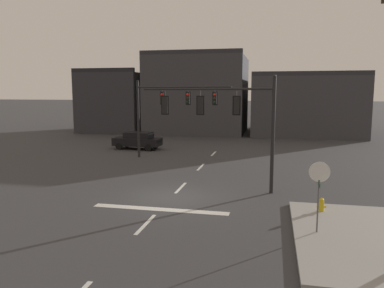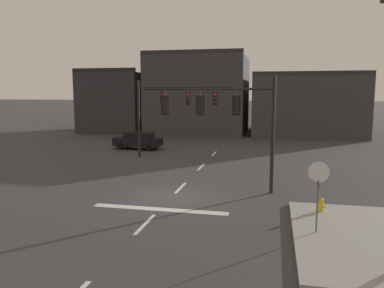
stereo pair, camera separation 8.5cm
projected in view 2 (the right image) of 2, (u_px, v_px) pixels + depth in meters
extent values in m
plane|color=#353538|center=(171.00, 197.00, 19.31)|extent=(400.00, 400.00, 0.00)
cube|color=gray|center=(364.00, 239.00, 13.66)|extent=(5.00, 8.00, 0.15)
cube|color=silver|center=(160.00, 209.00, 17.38)|extent=(6.40, 0.50, 0.01)
cube|color=silver|center=(145.00, 224.00, 15.44)|extent=(0.16, 2.40, 0.01)
cube|color=silver|center=(181.00, 188.00, 21.25)|extent=(0.16, 2.40, 0.01)
cube|color=silver|center=(201.00, 167.00, 27.05)|extent=(0.16, 2.40, 0.01)
cube|color=silver|center=(214.00, 154.00, 32.86)|extent=(0.16, 2.40, 0.01)
cylinder|color=black|center=(273.00, 136.00, 19.72)|extent=(0.20, 0.20, 6.09)
cylinder|color=black|center=(208.00, 89.00, 19.85)|extent=(6.86, 0.65, 0.12)
sphere|color=black|center=(274.00, 76.00, 19.29)|extent=(0.18, 0.18, 0.18)
cylinder|color=#56565B|center=(237.00, 94.00, 19.68)|extent=(0.03, 0.03, 0.35)
cube|color=black|center=(236.00, 106.00, 19.76)|extent=(0.32, 0.26, 0.90)
sphere|color=red|center=(237.00, 100.00, 19.85)|extent=(0.20, 0.20, 0.20)
sphere|color=#2D2314|center=(237.00, 105.00, 19.89)|extent=(0.20, 0.20, 0.20)
sphere|color=black|center=(236.00, 111.00, 19.93)|extent=(0.20, 0.20, 0.20)
cube|color=black|center=(236.00, 106.00, 19.74)|extent=(0.42, 0.06, 1.02)
cylinder|color=#56565B|center=(200.00, 93.00, 19.94)|extent=(0.03, 0.03, 0.35)
cube|color=black|center=(200.00, 105.00, 20.02)|extent=(0.32, 0.26, 0.90)
sphere|color=red|center=(201.00, 100.00, 20.11)|extent=(0.20, 0.20, 0.20)
sphere|color=#2D2314|center=(201.00, 105.00, 20.15)|extent=(0.20, 0.20, 0.20)
sphere|color=black|center=(201.00, 111.00, 20.19)|extent=(0.20, 0.20, 0.20)
cube|color=black|center=(200.00, 105.00, 20.00)|extent=(0.42, 0.06, 1.02)
cylinder|color=#56565B|center=(165.00, 93.00, 20.20)|extent=(0.03, 0.03, 0.35)
cube|color=black|center=(165.00, 105.00, 20.28)|extent=(0.32, 0.26, 0.90)
sphere|color=red|center=(165.00, 100.00, 20.37)|extent=(0.20, 0.20, 0.20)
sphere|color=#2D2314|center=(166.00, 105.00, 20.41)|extent=(0.20, 0.20, 0.20)
sphere|color=black|center=(166.00, 110.00, 20.45)|extent=(0.20, 0.20, 0.20)
cube|color=black|center=(165.00, 105.00, 20.26)|extent=(0.42, 0.06, 1.02)
cylinder|color=black|center=(139.00, 120.00, 30.82)|extent=(0.20, 0.20, 6.13)
cylinder|color=black|center=(183.00, 87.00, 29.25)|extent=(7.69, 0.94, 0.12)
sphere|color=black|center=(138.00, 81.00, 30.39)|extent=(0.18, 0.18, 0.18)
cylinder|color=#56565B|center=(163.00, 90.00, 29.82)|extent=(0.03, 0.03, 0.35)
cube|color=black|center=(163.00, 98.00, 29.90)|extent=(0.32, 0.27, 0.90)
sphere|color=red|center=(162.00, 94.00, 29.74)|extent=(0.20, 0.20, 0.20)
sphere|color=#2D2314|center=(162.00, 98.00, 29.78)|extent=(0.20, 0.20, 0.20)
sphere|color=black|center=(162.00, 102.00, 29.82)|extent=(0.20, 0.20, 0.20)
cube|color=black|center=(163.00, 98.00, 29.92)|extent=(0.42, 0.07, 1.02)
cylinder|color=#56565B|center=(188.00, 90.00, 29.15)|extent=(0.03, 0.03, 0.35)
cube|color=black|center=(188.00, 98.00, 29.23)|extent=(0.32, 0.27, 0.90)
sphere|color=red|center=(188.00, 95.00, 29.07)|extent=(0.20, 0.20, 0.20)
sphere|color=#2D2314|center=(188.00, 98.00, 29.11)|extent=(0.20, 0.20, 0.20)
sphere|color=black|center=(188.00, 102.00, 29.15)|extent=(0.20, 0.20, 0.20)
cube|color=black|center=(189.00, 98.00, 29.25)|extent=(0.42, 0.07, 1.02)
cylinder|color=#56565B|center=(215.00, 90.00, 28.47)|extent=(0.03, 0.03, 0.35)
cube|color=black|center=(215.00, 98.00, 28.56)|extent=(0.32, 0.27, 0.90)
sphere|color=red|center=(215.00, 95.00, 28.40)|extent=(0.20, 0.20, 0.20)
sphere|color=#2D2314|center=(215.00, 98.00, 28.44)|extent=(0.20, 0.20, 0.20)
sphere|color=black|center=(215.00, 102.00, 28.48)|extent=(0.20, 0.20, 0.20)
cube|color=black|center=(215.00, 98.00, 28.58)|extent=(0.42, 0.07, 1.02)
cylinder|color=#56565B|center=(317.00, 208.00, 14.03)|extent=(0.06, 0.06, 2.15)
cylinder|color=white|center=(319.00, 172.00, 13.84)|extent=(0.76, 0.03, 0.76)
cylinder|color=#B21414|center=(319.00, 172.00, 13.85)|extent=(0.68, 0.03, 0.68)
cube|color=#19592D|center=(318.00, 184.00, 13.90)|extent=(0.02, 0.64, 0.16)
cube|color=black|center=(138.00, 142.00, 35.35)|extent=(4.52, 2.11, 0.70)
cube|color=black|center=(139.00, 135.00, 35.22)|extent=(2.57, 1.77, 0.56)
cube|color=#2D3842|center=(132.00, 135.00, 35.44)|extent=(0.36, 1.53, 0.47)
cube|color=#2D3842|center=(151.00, 136.00, 34.90)|extent=(0.33, 1.53, 0.46)
cylinder|color=black|center=(120.00, 146.00, 35.01)|extent=(0.65, 0.27, 0.64)
cylinder|color=black|center=(128.00, 144.00, 36.62)|extent=(0.65, 0.27, 0.64)
cylinder|color=black|center=(149.00, 148.00, 34.19)|extent=(0.65, 0.27, 0.64)
cylinder|color=black|center=(156.00, 145.00, 35.81)|extent=(0.65, 0.27, 0.64)
sphere|color=silver|center=(114.00, 141.00, 35.41)|extent=(0.16, 0.16, 0.16)
sphere|color=silver|center=(120.00, 140.00, 36.51)|extent=(0.16, 0.16, 0.16)
cube|color=maroon|center=(160.00, 142.00, 34.73)|extent=(0.14, 1.37, 0.12)
cylinder|color=gold|center=(321.00, 207.00, 16.59)|extent=(0.22, 0.22, 0.55)
cylinder|color=gold|center=(321.00, 213.00, 16.63)|extent=(0.30, 0.30, 0.10)
sphere|color=gold|center=(321.00, 200.00, 16.54)|extent=(0.20, 0.20, 0.20)
cylinder|color=gold|center=(318.00, 207.00, 16.62)|extent=(0.10, 0.08, 0.08)
cylinder|color=gold|center=(325.00, 207.00, 16.55)|extent=(0.10, 0.08, 0.08)
cube|color=#2D2D33|center=(119.00, 102.00, 51.61)|extent=(8.18, 9.67, 7.71)
cube|color=black|center=(104.00, 70.00, 46.66)|extent=(8.18, 0.60, 0.50)
cube|color=#38383D|center=(199.00, 95.00, 49.56)|extent=(12.27, 10.55, 9.68)
cube|color=#2B2B30|center=(191.00, 52.00, 44.04)|extent=(12.27, 0.60, 0.50)
cube|color=#38383D|center=(306.00, 106.00, 48.50)|extent=(12.95, 13.95, 7.09)
cube|color=#2B2B30|center=(312.00, 73.00, 41.52)|extent=(12.95, 0.60, 0.50)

